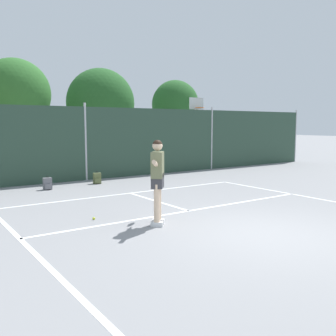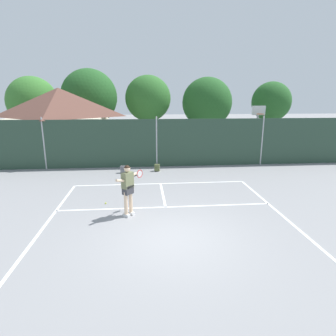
{
  "view_description": "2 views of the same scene",
  "coord_description": "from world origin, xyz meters",
  "px_view_note": "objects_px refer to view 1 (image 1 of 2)",
  "views": [
    {
      "loc": [
        -5.8,
        -4.93,
        2.19
      ],
      "look_at": [
        0.18,
        3.64,
        0.97
      ],
      "focal_mm": 40.49,
      "sensor_mm": 36.0,
      "label": 1
    },
    {
      "loc": [
        -0.81,
        -7.62,
        4.13
      ],
      "look_at": [
        0.21,
        3.79,
        1.22
      ],
      "focal_mm": 30.1,
      "sensor_mm": 36.0,
      "label": 2
    }
  ],
  "objects_px": {
    "basketball_hoop": "(196,122)",
    "backpack_olive": "(97,179)",
    "tennis_player": "(157,174)",
    "backpack_grey": "(48,184)",
    "tennis_ball": "(94,218)"
  },
  "relations": [
    {
      "from": "basketball_hoop",
      "to": "backpack_olive",
      "type": "relative_size",
      "value": 7.67
    },
    {
      "from": "tennis_player",
      "to": "backpack_grey",
      "type": "distance_m",
      "value": 5.94
    },
    {
      "from": "tennis_player",
      "to": "tennis_ball",
      "type": "relative_size",
      "value": 28.1
    },
    {
      "from": "tennis_ball",
      "to": "backpack_olive",
      "type": "relative_size",
      "value": 0.14
    },
    {
      "from": "basketball_hoop",
      "to": "tennis_ball",
      "type": "height_order",
      "value": "basketball_hoop"
    },
    {
      "from": "tennis_player",
      "to": "backpack_olive",
      "type": "height_order",
      "value": "tennis_player"
    },
    {
      "from": "basketball_hoop",
      "to": "tennis_ball",
      "type": "relative_size",
      "value": 53.79
    },
    {
      "from": "tennis_player",
      "to": "backpack_grey",
      "type": "height_order",
      "value": "tennis_player"
    },
    {
      "from": "backpack_grey",
      "to": "tennis_player",
      "type": "bearing_deg",
      "value": -84.36
    },
    {
      "from": "tennis_player",
      "to": "tennis_ball",
      "type": "distance_m",
      "value": 1.88
    },
    {
      "from": "backpack_olive",
      "to": "tennis_player",
      "type": "bearing_deg",
      "value": -102.28
    },
    {
      "from": "tennis_player",
      "to": "tennis_ball",
      "type": "xyz_separation_m",
      "value": [
        -0.97,
        1.2,
        -1.08
      ]
    },
    {
      "from": "backpack_olive",
      "to": "basketball_hoop",
      "type": "bearing_deg",
      "value": 21.4
    },
    {
      "from": "tennis_player",
      "to": "backpack_olive",
      "type": "relative_size",
      "value": 4.01
    },
    {
      "from": "basketball_hoop",
      "to": "tennis_ball",
      "type": "bearing_deg",
      "value": -140.39
    }
  ]
}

